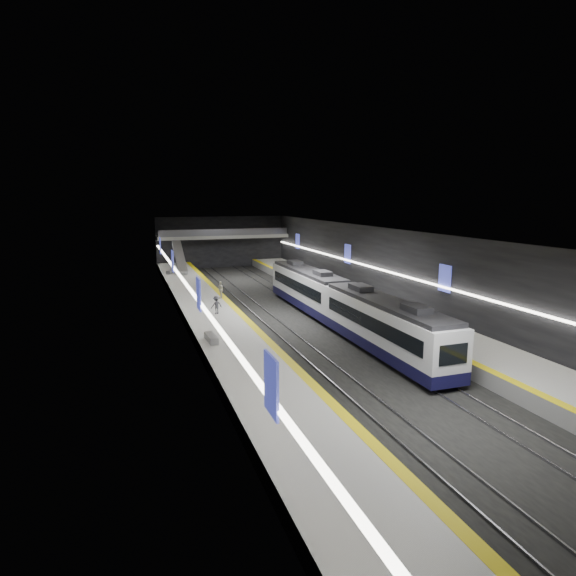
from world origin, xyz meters
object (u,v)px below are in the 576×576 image
object	(u,v)px
train	(340,302)
bench_right_near	(433,321)
bench_left_far	(170,272)
passenger_left_a	(221,290)
passenger_left_b	(216,305)
escalator	(180,257)
bench_right_far	(368,291)
bench_left_near	(211,338)
passenger_right_a	(388,306)

from	to	relation	value
train	bench_right_near	world-z (taller)	train
bench_left_far	passenger_left_a	world-z (taller)	passenger_left_a
train	passenger_left_b	size ratio (longest dim) A/B	19.05
escalator	bench_left_far	xyz separation A→B (m)	(-1.51, -1.57, -1.67)
bench_left_far	train	bearing A→B (deg)	-48.56
escalator	bench_right_far	world-z (taller)	escalator
train	bench_left_far	bearing A→B (deg)	112.08
escalator	passenger_left_a	size ratio (longest dim) A/B	4.69
escalator	passenger_left_b	bearing A→B (deg)	-89.54
bench_left_near	bench_left_far	distance (m)	32.24
train	bench_left_near	world-z (taller)	train
bench_left_far	escalator	bearing A→B (deg)	65.43
passenger_right_a	passenger_left_b	distance (m)	14.84
escalator	bench_right_near	distance (m)	38.20
bench_right_near	escalator	bearing A→B (deg)	110.91
escalator	bench_left_near	size ratio (longest dim) A/B	3.93
bench_left_far	passenger_left_b	bearing A→B (deg)	-66.59
escalator	passenger_right_a	distance (m)	33.99
bench_left_near	train	bearing A→B (deg)	14.72
bench_right_near	passenger_right_a	bearing A→B (deg)	113.37
passenger_right_a	passenger_left_b	bearing A→B (deg)	93.32
bench_right_near	train	bearing A→B (deg)	138.80
train	bench_left_near	size ratio (longest dim) A/B	14.76
bench_left_far	passenger_left_a	distance (m)	18.24
passenger_left_b	bench_left_near	bearing A→B (deg)	58.58
bench_left_near	passenger_left_b	bearing A→B (deg)	73.27
bench_left_far	passenger_left_a	size ratio (longest dim) A/B	1.10
passenger_left_a	bench_right_near	bearing A→B (deg)	32.13
passenger_right_a	train	bearing A→B (deg)	100.52
escalator	bench_left_far	bearing A→B (deg)	-133.94
bench_left_near	passenger_left_a	size ratio (longest dim) A/B	1.19
train	passenger_left_b	distance (m)	10.60
bench_right_near	bench_right_far	size ratio (longest dim) A/B	0.99
bench_right_far	passenger_left_b	size ratio (longest dim) A/B	1.18
bench_left_near	bench_right_far	bearing A→B (deg)	28.88
passenger_left_a	passenger_left_b	world-z (taller)	passenger_left_a
escalator	passenger_left_b	distance (m)	25.93
bench_right_near	passenger_left_b	bearing A→B (deg)	147.32
escalator	passenger_right_a	world-z (taller)	escalator
escalator	train	bearing A→B (deg)	-71.54
bench_right_far	bench_right_near	bearing A→B (deg)	-96.90
escalator	passenger_left_b	xyz separation A→B (m)	(0.21, -25.91, -1.11)
passenger_left_a	passenger_right_a	bearing A→B (deg)	36.06
passenger_right_a	passenger_left_b	xyz separation A→B (m)	(-13.98, 4.96, 0.00)
train	escalator	size ratio (longest dim) A/B	3.76
bench_left_near	passenger_right_a	size ratio (longest dim) A/B	1.30
passenger_left_b	bench_right_near	bearing A→B (deg)	133.10
passenger_right_a	bench_right_near	bearing A→B (deg)	-129.70
escalator	bench_left_near	xyz separation A→B (m)	(-1.63, -33.81, -1.65)
bench_left_far	bench_left_near	bearing A→B (deg)	-70.85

